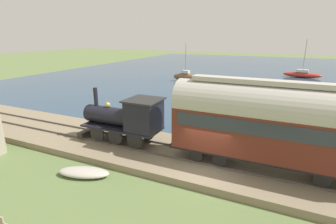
{
  "coord_description": "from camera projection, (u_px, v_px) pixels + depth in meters",
  "views": [
    {
      "loc": [
        -11.94,
        -3.53,
        7.31
      ],
      "look_at": [
        7.06,
        5.36,
        1.07
      ],
      "focal_mm": 28.0,
      "sensor_mm": 36.0,
      "label": 1
    }
  ],
  "objects": [
    {
      "name": "ground_plane",
      "position": [
        203.0,
        178.0,
        13.88
      ],
      "size": [
        200.0,
        200.0,
        0.0
      ],
      "primitive_type": "plane",
      "color": "#607542"
    },
    {
      "name": "harbor_water",
      "position": [
        271.0,
        72.0,
        52.52
      ],
      "size": [
        80.0,
        80.0,
        0.01
      ],
      "color": "#2D4760",
      "rests_on": "ground"
    },
    {
      "name": "rail_embankment",
      "position": [
        211.0,
        163.0,
        15.07
      ],
      "size": [
        5.56,
        56.0,
        0.53
      ],
      "color": "#84755B",
      "rests_on": "ground"
    },
    {
      "name": "steam_locomotive",
      "position": [
        127.0,
        117.0,
        16.78
      ],
      "size": [
        2.14,
        5.83,
        3.4
      ],
      "color": "black",
      "rests_on": "rail_embankment"
    },
    {
      "name": "passenger_coach",
      "position": [
        273.0,
        122.0,
        12.99
      ],
      "size": [
        2.24,
        10.57,
        4.67
      ],
      "color": "black",
      "rests_on": "rail_embankment"
    },
    {
      "name": "sailboat_brown",
      "position": [
        185.0,
        77.0,
        42.04
      ],
      "size": [
        1.72,
        4.46,
        5.93
      ],
      "rotation": [
        0.0,
        0.0,
        -0.13
      ],
      "color": "brown",
      "rests_on": "harbor_water"
    },
    {
      "name": "sailboat_red",
      "position": [
        302.0,
        74.0,
        45.86
      ],
      "size": [
        2.25,
        6.38,
        6.48
      ],
      "rotation": [
        0.0,
        0.0,
        -0.12
      ],
      "color": "#B72D23",
      "rests_on": "harbor_water"
    },
    {
      "name": "rowboat_off_pier",
      "position": [
        187.0,
        118.0,
        22.98
      ],
      "size": [
        1.95,
        2.47,
        0.51
      ],
      "rotation": [
        0.0,
        0.0,
        -0.48
      ],
      "color": "#B7B2A3",
      "rests_on": "harbor_water"
    },
    {
      "name": "rowboat_near_shore",
      "position": [
        330.0,
        152.0,
        16.6
      ],
      "size": [
        2.32,
        2.75,
        0.32
      ],
      "rotation": [
        0.0,
        0.0,
        0.6
      ],
      "color": "#B7B2A3",
      "rests_on": "harbor_water"
    },
    {
      "name": "rowboat_far_out",
      "position": [
        270.0,
        111.0,
        25.0
      ],
      "size": [
        1.57,
        3.02,
        0.47
      ],
      "rotation": [
        0.0,
        0.0,
        0.28
      ],
      "color": "beige",
      "rests_on": "harbor_water"
    },
    {
      "name": "beached_dinghy",
      "position": [
        84.0,
        172.0,
        13.99
      ],
      "size": [
        1.88,
        3.0,
        0.44
      ],
      "color": "#B7B2A3",
      "rests_on": "ground"
    }
  ]
}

